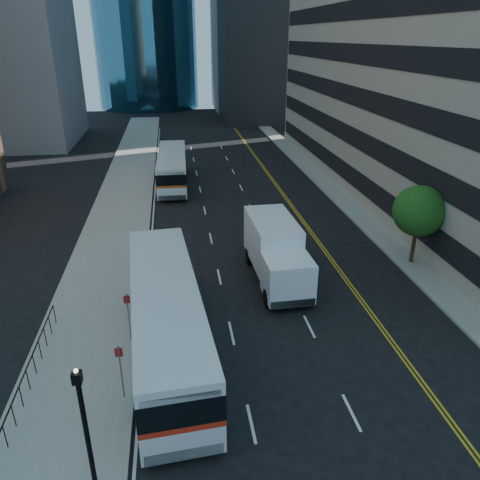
% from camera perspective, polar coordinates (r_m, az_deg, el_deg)
% --- Properties ---
extents(ground, '(160.00, 160.00, 0.00)m').
position_cam_1_polar(ground, '(22.81, 8.62, -13.27)').
color(ground, black).
rests_on(ground, ground).
extents(sidewalk_west, '(5.00, 90.00, 0.15)m').
position_cam_1_polar(sidewalk_west, '(44.70, -13.83, 5.33)').
color(sidewalk_west, gray).
rests_on(sidewalk_west, ground).
extents(sidewalk_east, '(2.00, 90.00, 0.15)m').
position_cam_1_polar(sidewalk_east, '(46.88, 10.72, 6.45)').
color(sidewalk_east, gray).
rests_on(sidewalk_east, ground).
extents(street_tree, '(3.20, 3.20, 5.10)m').
position_cam_1_polar(street_tree, '(31.03, 20.98, 3.31)').
color(street_tree, '#332114').
rests_on(street_tree, sidewalk_east).
extents(lamp_post, '(0.28, 0.28, 4.56)m').
position_cam_1_polar(lamp_post, '(16.03, -18.35, -20.59)').
color(lamp_post, black).
rests_on(lamp_post, sidewalk_west).
extents(bus_front, '(3.98, 13.62, 3.46)m').
position_cam_1_polar(bus_front, '(21.79, -8.96, -9.19)').
color(bus_front, silver).
rests_on(bus_front, ground).
extents(bus_rear, '(2.94, 12.21, 3.13)m').
position_cam_1_polar(bus_rear, '(47.04, -8.25, 8.76)').
color(bus_rear, white).
rests_on(bus_rear, ground).
extents(box_truck, '(2.81, 7.53, 3.57)m').
position_cam_1_polar(box_truck, '(27.75, 4.42, -1.41)').
color(box_truck, white).
rests_on(box_truck, ground).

